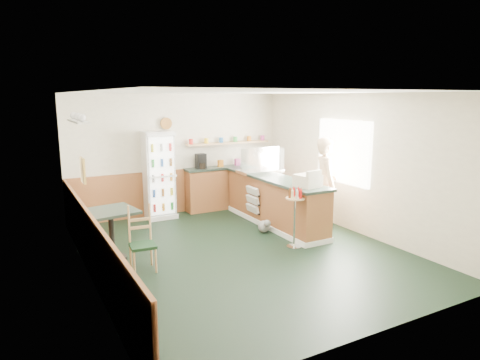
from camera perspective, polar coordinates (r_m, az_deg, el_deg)
ground at (r=7.49m, az=0.34°, el=-9.50°), size 6.00×6.00×0.00m
room_envelope at (r=7.64m, az=-3.79°, el=2.71°), size 5.04×6.02×2.72m
service_counter at (r=8.90m, az=4.62°, el=-3.09°), size 0.68×3.01×1.01m
back_counter at (r=10.26m, az=-1.40°, el=-0.67°), size 2.24×0.42×1.69m
drinks_fridge at (r=9.47m, az=-10.73°, el=0.63°), size 0.63×0.53×1.90m
display_case at (r=9.23m, az=2.71°, el=2.61°), size 0.95×0.49×0.54m
cash_register at (r=7.89m, az=9.00°, el=-0.09°), size 0.45×0.47×0.22m
shopkeeper at (r=8.62m, az=11.30°, el=-0.55°), size 0.65×0.74×1.86m
condiment_stand at (r=7.55m, az=7.34°, el=-3.82°), size 0.34×0.34×1.05m
newspaper_rack at (r=8.95m, az=1.70°, el=-2.71°), size 0.09×0.47×0.55m
cafe_table at (r=7.25m, az=-16.81°, el=-5.75°), size 0.88×0.88×0.84m
cafe_chair at (r=6.78m, az=-13.09°, el=-7.32°), size 0.41×0.41×1.01m
dog_doorstop at (r=8.46m, az=3.28°, el=-6.13°), size 0.24×0.30×0.28m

